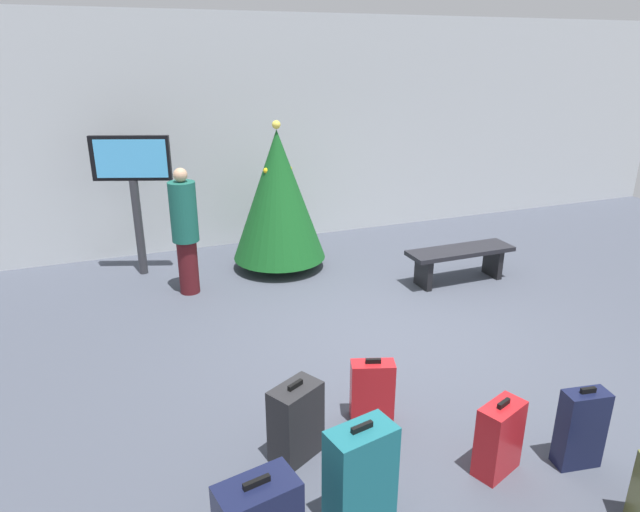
{
  "coord_description": "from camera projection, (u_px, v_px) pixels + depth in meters",
  "views": [
    {
      "loc": [
        -2.86,
        -4.82,
        3.02
      ],
      "look_at": [
        -0.79,
        0.55,
        0.9
      ],
      "focal_mm": 31.17,
      "sensor_mm": 36.0,
      "label": 1
    }
  ],
  "objects": [
    {
      "name": "suitcase_2",
      "position": [
        360.0,
        478.0,
        3.66
      ],
      "size": [
        0.49,
        0.33,
        0.8
      ],
      "color": "#19606B",
      "rests_on": "ground_plane"
    },
    {
      "name": "suitcase_0",
      "position": [
        296.0,
        422.0,
        4.32
      ],
      "size": [
        0.47,
        0.41,
        0.67
      ],
      "color": "#232326",
      "rests_on": "ground_plane"
    },
    {
      "name": "suitcase_1",
      "position": [
        372.0,
        391.0,
        4.78
      ],
      "size": [
        0.41,
        0.28,
        0.59
      ],
      "color": "#B2191E",
      "rests_on": "ground_plane"
    },
    {
      "name": "waiting_bench",
      "position": [
        460.0,
        257.0,
        7.66
      ],
      "size": [
        1.52,
        0.44,
        0.48
      ],
      "color": "black",
      "rests_on": "ground_plane"
    },
    {
      "name": "holiday_tree",
      "position": [
        278.0,
        195.0,
        7.92
      ],
      "size": [
        1.35,
        1.35,
        2.15
      ],
      "color": "#4C3319",
      "rests_on": "ground_plane"
    },
    {
      "name": "back_wall",
      "position": [
        289.0,
        131.0,
        9.13
      ],
      "size": [
        16.0,
        0.2,
        3.6
      ],
      "primitive_type": "cube",
      "color": "#B7BCC1",
      "rests_on": "ground_plane"
    },
    {
      "name": "suitcase_6",
      "position": [
        499.0,
        438.0,
        4.16
      ],
      "size": [
        0.42,
        0.32,
        0.62
      ],
      "color": "#B2191E",
      "rests_on": "ground_plane"
    },
    {
      "name": "ground_plane",
      "position": [
        403.0,
        338.0,
        6.23
      ],
      "size": [
        16.0,
        16.0,
        0.0
      ],
      "primitive_type": "plane",
      "color": "#424754"
    },
    {
      "name": "traveller_0",
      "position": [
        185.0,
        229.0,
        7.13
      ],
      "size": [
        0.39,
        0.39,
        1.67
      ],
      "color": "#4C1419",
      "rests_on": "ground_plane"
    },
    {
      "name": "flight_info_kiosk",
      "position": [
        133.0,
        177.0,
        7.58
      ],
      "size": [
        1.03,
        0.43,
        1.97
      ],
      "color": "#333338",
      "rests_on": "ground_plane"
    },
    {
      "name": "suitcase_4",
      "position": [
        581.0,
        429.0,
        4.22
      ],
      "size": [
        0.36,
        0.22,
        0.68
      ],
      "color": "#141938",
      "rests_on": "ground_plane"
    }
  ]
}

